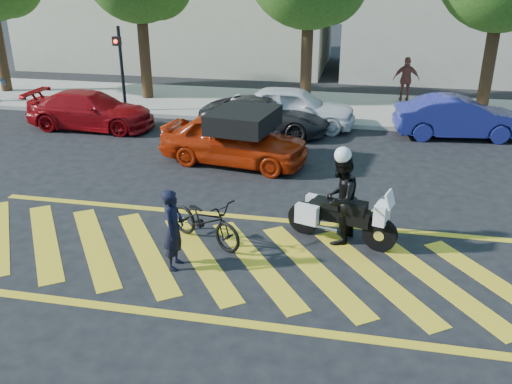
% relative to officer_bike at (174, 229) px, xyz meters
% --- Properties ---
extents(ground, '(90.00, 90.00, 0.00)m').
position_rel_officer_bike_xyz_m(ground, '(0.93, 0.44, -0.77)').
color(ground, black).
rests_on(ground, ground).
extents(sidewalk, '(60.00, 5.00, 0.15)m').
position_rel_officer_bike_xyz_m(sidewalk, '(0.93, 12.44, -0.70)').
color(sidewalk, '#9E998E').
rests_on(sidewalk, ground).
extents(crosswalk, '(12.33, 4.00, 0.01)m').
position_rel_officer_bike_xyz_m(crosswalk, '(0.89, 0.44, -0.77)').
color(crosswalk, gold).
rests_on(crosswalk, ground).
extents(signal_pole, '(0.28, 0.43, 3.20)m').
position_rel_officer_bike_xyz_m(signal_pole, '(-5.57, 10.17, 1.15)').
color(signal_pole, black).
rests_on(signal_pole, ground).
extents(officer_bike, '(0.38, 0.57, 1.55)m').
position_rel_officer_bike_xyz_m(officer_bike, '(0.00, 0.00, 0.00)').
color(officer_bike, black).
rests_on(officer_bike, ground).
extents(bicycle, '(1.94, 1.45, 0.98)m').
position_rel_officer_bike_xyz_m(bicycle, '(0.28, 1.04, -0.28)').
color(bicycle, black).
rests_on(bicycle, ground).
extents(police_motorcycle, '(2.24, 1.07, 1.01)m').
position_rel_officer_bike_xyz_m(police_motorcycle, '(2.91, 1.64, -0.22)').
color(police_motorcycle, black).
rests_on(police_motorcycle, ground).
extents(officer_moto, '(0.93, 1.07, 1.86)m').
position_rel_officer_bike_xyz_m(officer_moto, '(2.90, 1.63, 0.16)').
color(officer_moto, black).
rests_on(officer_moto, ground).
extents(red_convertible, '(4.36, 2.28, 1.41)m').
position_rel_officer_bike_xyz_m(red_convertible, '(-0.27, 5.76, -0.07)').
color(red_convertible, '#A62307').
rests_on(red_convertible, ground).
extents(parked_left, '(4.34, 1.77, 1.26)m').
position_rel_officer_bike_xyz_m(parked_left, '(-5.90, 8.24, -0.14)').
color(parked_left, maroon).
rests_on(parked_left, ground).
extents(parked_mid_left, '(4.42, 2.31, 1.19)m').
position_rel_officer_bike_xyz_m(parked_mid_left, '(0.03, 8.91, -0.18)').
color(parked_mid_left, black).
rests_on(parked_mid_left, ground).
extents(parked_mid_right, '(4.28, 1.85, 1.44)m').
position_rel_officer_bike_xyz_m(parked_mid_right, '(0.83, 9.64, -0.05)').
color(parked_mid_right, white).
rests_on(parked_mid_right, ground).
extents(parked_right, '(4.15, 1.82, 1.32)m').
position_rel_officer_bike_xyz_m(parked_right, '(6.23, 9.64, -0.11)').
color(parked_right, navy).
rests_on(parked_right, ground).
extents(pedestrian_right, '(1.02, 0.44, 1.73)m').
position_rel_officer_bike_xyz_m(pedestrian_right, '(4.76, 13.91, 0.24)').
color(pedestrian_right, brown).
rests_on(pedestrian_right, sidewalk).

